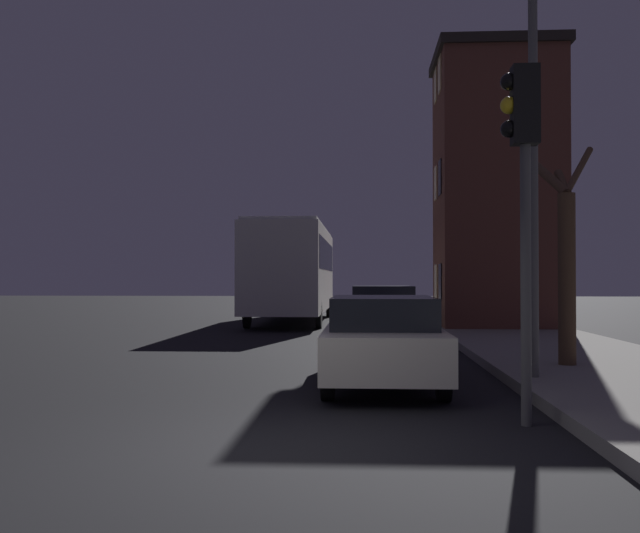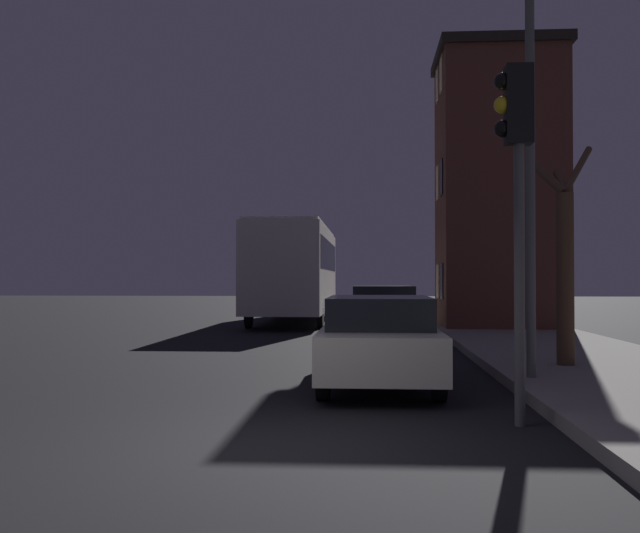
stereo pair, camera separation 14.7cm
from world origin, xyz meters
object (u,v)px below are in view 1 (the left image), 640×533
Objects in this scene: streetlamp at (499,34)px; bus at (293,266)px; car_mid_lane at (382,310)px; traffic_light at (522,166)px; car_near_lane at (382,338)px; bare_tree at (565,255)px.

streetlamp is 0.65× the size of bus.
traffic_light is at bearing -84.07° from car_mid_lane.
streetlamp is 5.02m from car_near_lane.
streetlamp is 1.75× the size of bare_tree.
car_mid_lane is at bearing 111.54° from bare_tree.
car_near_lane is (2.95, -15.84, -1.42)m from bus.
car_near_lane is (-3.24, -1.52, -1.35)m from bare_tree.
car_near_lane is at bearing -154.92° from bare_tree.
bus is 16.17m from car_near_lane.
bare_tree is 0.84× the size of car_near_lane.
car_near_lane is at bearing 173.76° from streetlamp.
bare_tree reaches higher than bus.
car_mid_lane reaches higher than car_near_lane.
bus reaches higher than car_near_lane.
car_near_lane is (-1.51, 2.99, -2.21)m from traffic_light.
bare_tree reaches higher than car_mid_lane.
car_mid_lane is (-1.53, 9.27, -4.64)m from streetlamp.
car_mid_lane is at bearing -64.61° from bus.
traffic_light is 4.01m from car_near_lane.
streetlamp is 10.48m from car_mid_lane.
bus reaches higher than car_mid_lane.
bare_tree is 8.23m from car_mid_lane.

